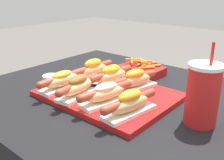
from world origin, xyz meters
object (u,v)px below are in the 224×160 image
(hot_dog_4, at_px, (93,69))
(sauce_bowl, at_px, (51,78))
(fries_basket, at_px, (141,70))
(serving_tray, at_px, (108,95))
(hot_dog_0, at_px, (62,80))
(hot_dog_5, at_px, (111,75))
(hot_dog_1, at_px, (78,86))
(hot_dog_3, at_px, (130,103))
(hot_dog_6, at_px, (134,80))
(hot_dog_2, at_px, (106,93))
(drink_cup, at_px, (203,95))

(hot_dog_4, relative_size, sauce_bowl, 3.18)
(fries_basket, bearing_deg, sauce_bowl, -125.98)
(sauce_bowl, bearing_deg, serving_tray, 6.52)
(hot_dog_0, relative_size, hot_dog_5, 1.00)
(hot_dog_1, distance_m, hot_dog_5, 0.16)
(serving_tray, xyz_separation_m, fries_basket, (-0.05, 0.28, 0.01))
(hot_dog_3, xyz_separation_m, hot_dog_5, (-0.20, 0.15, -0.00))
(hot_dog_0, xyz_separation_m, hot_dog_6, (0.20, 0.17, 0.00))
(hot_dog_2, height_order, hot_dog_5, hot_dog_5)
(sauce_bowl, bearing_deg, hot_dog_0, -19.84)
(serving_tray, height_order, hot_dog_6, hot_dog_6)
(hot_dog_0, xyz_separation_m, sauce_bowl, (-0.13, 0.05, -0.04))
(hot_dog_5, xyz_separation_m, drink_cup, (0.36, -0.04, 0.04))
(sauce_bowl, bearing_deg, hot_dog_4, 39.15)
(serving_tray, relative_size, fries_basket, 2.40)
(hot_dog_2, distance_m, sauce_bowl, 0.34)
(hot_dog_5, height_order, hot_dog_6, same)
(hot_dog_4, bearing_deg, hot_dog_0, -89.98)
(hot_dog_0, relative_size, drink_cup, 0.91)
(sauce_bowl, bearing_deg, hot_dog_1, -13.45)
(hot_dog_1, bearing_deg, serving_tray, 56.40)
(drink_cup, relative_size, fries_basket, 1.28)
(serving_tray, distance_m, drink_cup, 0.33)
(hot_dog_0, bearing_deg, hot_dog_4, 90.02)
(hot_dog_0, xyz_separation_m, hot_dog_1, (0.09, -0.01, 0.00))
(hot_dog_5, bearing_deg, hot_dog_0, -124.44)
(hot_dog_1, xyz_separation_m, hot_dog_5, (0.01, 0.15, 0.00))
(hot_dog_3, relative_size, fries_basket, 1.16)
(sauce_bowl, relative_size, fries_basket, 0.37)
(serving_tray, xyz_separation_m, hot_dog_5, (-0.05, 0.07, 0.04))
(drink_cup, height_order, fries_basket, drink_cup)
(hot_dog_2, bearing_deg, serving_tray, 125.79)
(hot_dog_3, xyz_separation_m, fries_basket, (-0.21, 0.36, -0.03))
(hot_dog_4, bearing_deg, hot_dog_2, -36.60)
(hot_dog_0, relative_size, fries_basket, 1.17)
(serving_tray, bearing_deg, hot_dog_1, -123.60)
(hot_dog_0, height_order, hot_dog_3, hot_dog_3)
(hot_dog_4, relative_size, drink_cup, 0.91)
(hot_dog_1, distance_m, hot_dog_3, 0.21)
(hot_dog_0, height_order, hot_dog_6, hot_dog_6)
(hot_dog_2, distance_m, hot_dog_4, 0.25)
(sauce_bowl, bearing_deg, hot_dog_5, 23.09)
(hot_dog_6, relative_size, fries_basket, 1.15)
(serving_tray, height_order, hot_dog_1, hot_dog_1)
(hot_dog_4, height_order, sauce_bowl, hot_dog_4)
(hot_dog_3, bearing_deg, hot_dog_5, 142.68)
(serving_tray, distance_m, hot_dog_1, 0.11)
(drink_cup, bearing_deg, hot_dog_4, 174.16)
(hot_dog_1, xyz_separation_m, hot_dog_2, (0.11, 0.02, -0.00))
(fries_basket, bearing_deg, hot_dog_2, -73.48)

